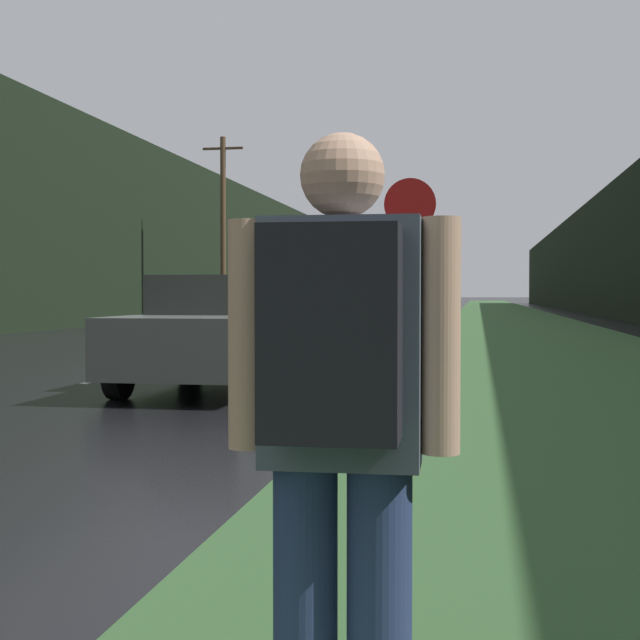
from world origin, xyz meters
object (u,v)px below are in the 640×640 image
stop_sign (410,261)px  hitchhiker_with_backpack (340,422)px  car_passing_near (218,332)px  delivery_truck (400,287)px

stop_sign → hitchhiker_with_backpack: bearing=-86.7°
stop_sign → car_passing_near: stop_sign is taller
stop_sign → hitchhiker_with_backpack: (0.54, -9.48, -0.74)m
stop_sign → car_passing_near: bearing=-179.7°
delivery_truck → stop_sign: bearing=-85.0°
hitchhiker_with_backpack → delivery_truck: 86.59m
car_passing_near → delivery_truck: delivery_truck is taller
stop_sign → car_passing_near: (-2.59, -0.01, -0.95)m
hitchhiker_with_backpack → delivery_truck: (-7.32, 86.28, 0.97)m
stop_sign → delivery_truck: 77.09m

